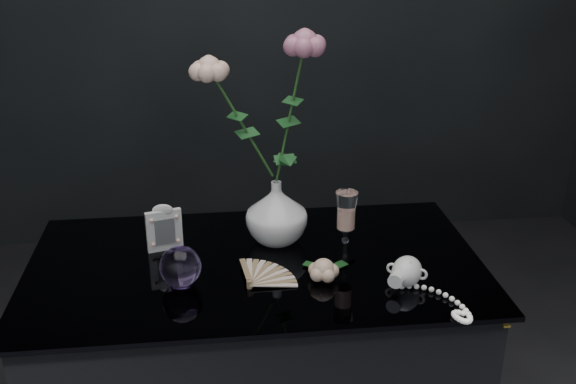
{
  "coord_description": "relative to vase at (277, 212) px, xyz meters",
  "views": [
    {
      "loc": [
        -0.08,
        -1.33,
        1.52
      ],
      "look_at": [
        0.08,
        0.08,
        0.92
      ],
      "focal_mm": 42.0,
      "sensor_mm": 36.0,
      "label": 1
    }
  ],
  "objects": [
    {
      "name": "loose_rose",
      "position": [
        0.08,
        -0.2,
        -0.05
      ],
      "size": [
        0.12,
        0.16,
        0.05
      ],
      "primitive_type": null,
      "rotation": [
        0.0,
        0.0,
        0.04
      ],
      "color": "beige",
      "rests_on": "table"
    },
    {
      "name": "roses",
      "position": [
        -0.02,
        0.0,
        0.27
      ],
      "size": [
        0.29,
        0.11,
        0.41
      ],
      "color": "#FFBDA3",
      "rests_on": "vase"
    },
    {
      "name": "paperweight",
      "position": [
        -0.23,
        -0.18,
        -0.03
      ],
      "size": [
        0.12,
        0.12,
        0.09
      ],
      "primitive_type": null,
      "rotation": [
        0.0,
        0.0,
        -0.33
      ],
      "color": "#A77FCE",
      "rests_on": "table"
    },
    {
      "name": "picture_frame",
      "position": [
        -0.27,
        -0.01,
        -0.02
      ],
      "size": [
        0.1,
        0.09,
        0.12
      ],
      "primitive_type": null,
      "rotation": [
        0.0,
        0.0,
        0.27
      ],
      "color": "silver",
      "rests_on": "table"
    },
    {
      "name": "pearl_jar",
      "position": [
        0.26,
        -0.24,
        -0.04
      ],
      "size": [
        0.31,
        0.32,
        0.07
      ],
      "primitive_type": null,
      "rotation": [
        0.0,
        0.0,
        -0.52
      ],
      "color": "white",
      "rests_on": "table"
    },
    {
      "name": "vase",
      "position": [
        0.0,
        0.0,
        0.0
      ],
      "size": [
        0.16,
        0.16,
        0.16
      ],
      "primitive_type": "imported",
      "rotation": [
        0.0,
        0.0,
        -0.05
      ],
      "color": "white",
      "rests_on": "table"
    },
    {
      "name": "paper_fan",
      "position": [
        -0.08,
        -0.22,
        -0.07
      ],
      "size": [
        0.26,
        0.23,
        0.02
      ],
      "primitive_type": null,
      "rotation": [
        0.0,
        0.0,
        0.38
      ],
      "color": "beige",
      "rests_on": "table"
    },
    {
      "name": "wine_glass",
      "position": [
        0.15,
        -0.11,
        0.01
      ],
      "size": [
        0.05,
        0.05,
        0.17
      ],
      "primitive_type": null,
      "rotation": [
        0.0,
        0.0,
        0.02
      ],
      "color": "white",
      "rests_on": "table"
    }
  ]
}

